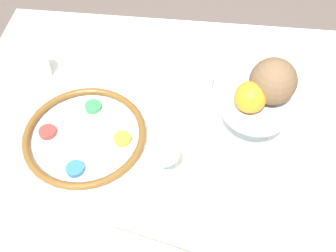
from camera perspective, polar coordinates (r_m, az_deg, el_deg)
name	(u,v)px	position (r m, az deg, el deg)	size (l,w,h in m)	color
ground_plane	(179,244)	(1.69, 1.56, -16.76)	(8.00, 8.00, 0.00)	#564C47
dining_table	(181,206)	(1.35, 1.89, -11.58)	(1.28, 1.05, 0.72)	white
seder_plate	(85,136)	(1.07, -11.99, -1.47)	(0.33, 0.33, 0.03)	silver
wine_glass	(163,147)	(0.92, -0.70, -3.13)	(0.08, 0.08, 0.13)	silver
fruit_stand	(255,108)	(1.02, 12.53, 2.62)	(0.18, 0.18, 0.12)	silver
orange_fruit	(250,97)	(0.95, 11.87, 4.10)	(0.08, 0.08, 0.08)	orange
coconut	(273,81)	(0.97, 14.99, 6.29)	(0.11, 0.11, 0.11)	brown
napkin_roll	(149,251)	(0.89, -2.82, -17.66)	(0.21, 0.09, 0.05)	white
cup_near	(318,60)	(1.28, 20.91, 8.88)	(0.07, 0.07, 0.08)	silver
cup_mid	(38,66)	(1.24, -18.37, 8.22)	(0.07, 0.07, 0.08)	silver
cup_far	(200,81)	(1.14, 4.73, 6.47)	(0.07, 0.07, 0.08)	silver
fork_left	(103,66)	(1.25, -9.36, 8.65)	(0.04, 0.17, 0.01)	silver
fork_right	(113,66)	(1.24, -8.00, 8.57)	(0.03, 0.17, 0.01)	silver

